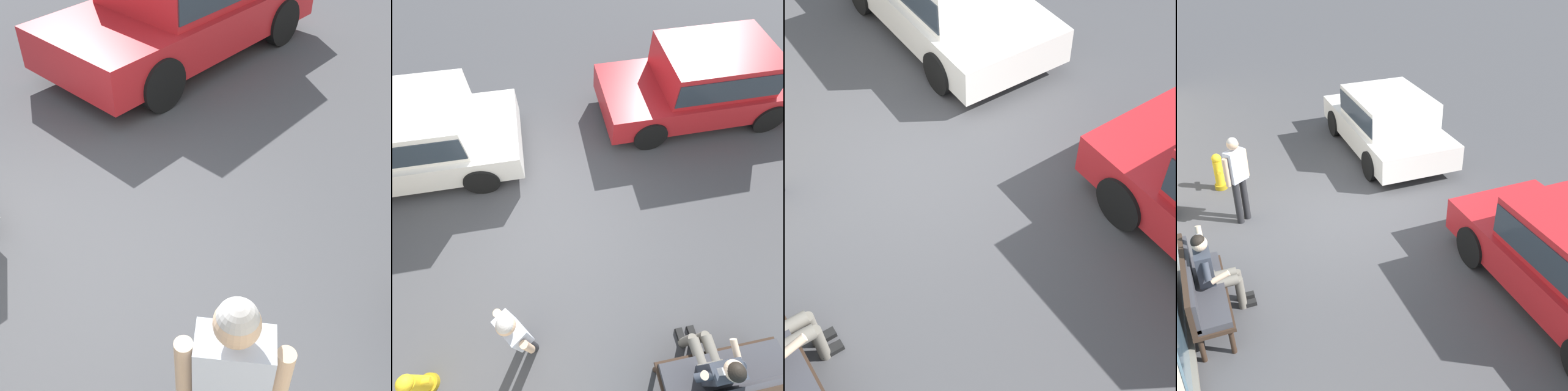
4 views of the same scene
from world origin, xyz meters
TOP-DOWN VIEW (x-y plane):
  - ground_plane at (0.00, 0.00)m, footprint 60.00×60.00m
  - pedestrian_standing at (0.52, 1.94)m, footprint 0.37×0.46m

SIDE VIEW (x-z plane):
  - ground_plane at x=0.00m, z-range 0.00..0.00m
  - pedestrian_standing at x=0.52m, z-range 0.16..1.89m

